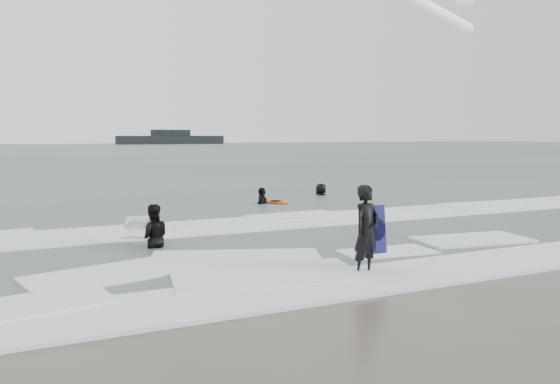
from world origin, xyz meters
name	(u,v)px	position (x,y,z in m)	size (l,w,h in m)	color
ground	(381,270)	(0.00, 0.00, 0.00)	(320.00, 320.00, 0.00)	brown
sea	(80,152)	(0.00, 80.00, 0.06)	(320.00, 320.00, 0.00)	#47544C
surfer_centre	(366,275)	(-0.48, -0.17, 0.00)	(0.65, 0.43, 1.78)	black
surfer_wading	(153,249)	(-3.79, 3.94, 0.00)	(0.79, 0.62, 1.63)	black
surfer_right_near	(262,205)	(1.71, 10.50, 0.00)	(1.07, 0.45, 1.82)	black
surfer_right_far	(321,196)	(5.16, 12.08, 0.00)	(0.84, 0.55, 1.72)	black
surf_foam	(300,237)	(0.00, 3.70, 0.04)	(30.03, 9.06, 0.09)	white
bodyboards	(258,215)	(-0.74, 4.82, 0.50)	(7.26, 10.99, 1.25)	#12104D
vessel_horizon	(171,139)	(28.41, 143.20, 1.48)	(29.39, 5.25, 3.99)	black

